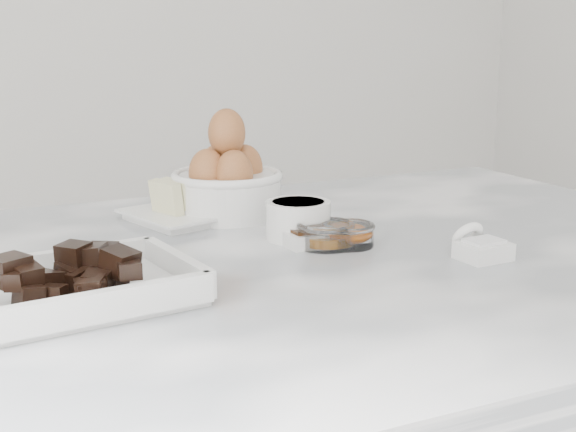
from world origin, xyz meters
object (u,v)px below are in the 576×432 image
(salt_spoon, at_px, (479,246))
(chocolate_dish, at_px, (81,279))
(butter_plate, at_px, (183,205))
(egg_bowl, at_px, (227,182))
(zest_bowl, at_px, (348,234))
(vanilla_spoon, at_px, (303,235))
(honey_bowl, at_px, (326,234))
(sugar_ramekin, at_px, (298,218))

(salt_spoon, bearing_deg, chocolate_dish, 174.40)
(butter_plate, height_order, egg_bowl, egg_bowl)
(chocolate_dish, bearing_deg, salt_spoon, -5.60)
(butter_plate, relative_size, zest_bowl, 2.62)
(vanilla_spoon, bearing_deg, butter_plate, 115.53)
(chocolate_dish, bearing_deg, zest_bowl, 11.53)
(chocolate_dish, xyz_separation_m, zest_bowl, (0.33, 0.07, -0.01))
(butter_plate, bearing_deg, salt_spoon, -52.94)
(chocolate_dish, distance_m, honey_bowl, 0.32)
(vanilla_spoon, bearing_deg, salt_spoon, -41.39)
(salt_spoon, bearing_deg, sugar_ramekin, 131.36)
(egg_bowl, bearing_deg, zest_bowl, -71.30)
(sugar_ramekin, height_order, honey_bowl, sugar_ramekin)
(butter_plate, xyz_separation_m, sugar_ramekin, (0.10, -0.16, 0.00))
(egg_bowl, xyz_separation_m, honey_bowl, (0.05, -0.21, -0.03))
(honey_bowl, distance_m, vanilla_spoon, 0.03)
(butter_plate, height_order, honey_bowl, butter_plate)
(honey_bowl, bearing_deg, egg_bowl, 102.64)
(honey_bowl, height_order, vanilla_spoon, vanilla_spoon)
(butter_plate, xyz_separation_m, egg_bowl, (0.06, -0.00, 0.03))
(sugar_ramekin, xyz_separation_m, egg_bowl, (-0.03, 0.16, 0.02))
(sugar_ramekin, height_order, zest_bowl, sugar_ramekin)
(chocolate_dish, xyz_separation_m, sugar_ramekin, (0.29, 0.12, 0.00))
(chocolate_dish, bearing_deg, honey_bowl, 13.99)
(chocolate_dish, height_order, zest_bowl, chocolate_dish)
(honey_bowl, relative_size, vanilla_spoon, 1.16)
(zest_bowl, bearing_deg, vanilla_spoon, 151.11)
(sugar_ramekin, xyz_separation_m, vanilla_spoon, (-0.01, -0.03, -0.01))
(honey_bowl, xyz_separation_m, vanilla_spoon, (-0.02, 0.02, -0.00))
(chocolate_dish, bearing_deg, egg_bowl, 47.18)
(sugar_ramekin, bearing_deg, chocolate_dish, -157.04)
(egg_bowl, xyz_separation_m, zest_bowl, (0.07, -0.21, -0.03))
(butter_plate, relative_size, egg_bowl, 1.08)
(sugar_ramekin, xyz_separation_m, salt_spoon, (0.15, -0.17, -0.01))
(zest_bowl, distance_m, salt_spoon, 0.16)
(chocolate_dish, bearing_deg, vanilla_spoon, 18.22)
(honey_bowl, bearing_deg, zest_bowl, -17.92)
(chocolate_dish, relative_size, zest_bowl, 3.53)
(chocolate_dish, xyz_separation_m, vanilla_spoon, (0.29, 0.09, -0.01))
(sugar_ramekin, distance_m, zest_bowl, 0.07)
(sugar_ramekin, bearing_deg, salt_spoon, -48.64)
(sugar_ramekin, bearing_deg, egg_bowl, 101.89)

